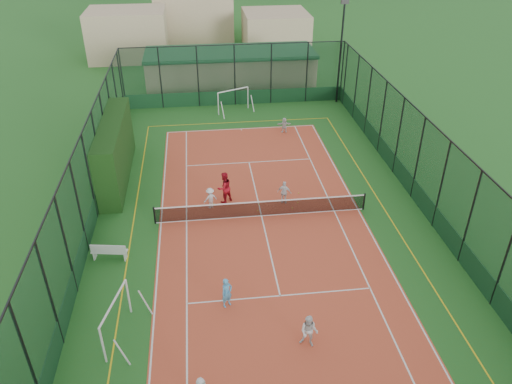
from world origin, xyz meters
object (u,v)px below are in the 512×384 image
at_px(clubhouse, 230,68).
at_px(child_near_right, 309,331).
at_px(futsal_goal_far, 233,101).
at_px(coach, 224,187).
at_px(child_far_back, 284,125).
at_px(floodlight_ne, 340,53).
at_px(white_bench, 109,251).
at_px(futsal_goal_near, 116,319).
at_px(child_near_mid, 227,293).
at_px(child_far_left, 210,198).
at_px(child_far_right, 284,192).

distance_m(clubhouse, child_near_right, 31.30).
relative_size(futsal_goal_far, coach, 1.51).
bearing_deg(child_far_back, floodlight_ne, -134.13).
bearing_deg(white_bench, child_near_right, -27.85).
xyz_separation_m(clubhouse, futsal_goal_near, (-6.82, -29.88, -0.69)).
bearing_deg(child_near_right, child_near_mid, 165.23).
bearing_deg(futsal_goal_near, clubhouse, 2.09).
bearing_deg(child_near_mid, child_far_left, 59.76).
bearing_deg(coach, futsal_goal_far, -129.79).
xyz_separation_m(child_near_mid, child_far_left, (-0.38, 7.90, -0.09)).
height_order(futsal_goal_far, coach, coach).
bearing_deg(coach, clubhouse, -128.39).
bearing_deg(child_near_right, coach, 128.93).
bearing_deg(floodlight_ne, child_far_back, -133.96).
xyz_separation_m(floodlight_ne, child_near_right, (-7.95, -25.88, -3.38)).
relative_size(child_near_mid, child_near_right, 0.97).
height_order(floodlight_ne, child_far_back, floodlight_ne).
height_order(floodlight_ne, futsal_goal_far, floodlight_ne).
bearing_deg(floodlight_ne, child_near_right, -107.08).
bearing_deg(coach, child_far_left, 0.70).
height_order(futsal_goal_far, child_far_left, futsal_goal_far).
xyz_separation_m(futsal_goal_near, child_far_right, (8.29, 9.08, -0.19)).
bearing_deg(floodlight_ne, white_bench, -130.19).
relative_size(clubhouse, child_near_right, 10.28).
bearing_deg(child_far_back, child_near_mid, 72.52).
bearing_deg(clubhouse, child_near_right, -88.81).
bearing_deg(child_far_right, clubhouse, -63.75).
xyz_separation_m(floodlight_ne, futsal_goal_near, (-15.42, -24.48, -3.24)).
bearing_deg(futsal_goal_near, child_far_left, -9.23).
distance_m(white_bench, futsal_goal_near, 5.17).
bearing_deg(child_far_left, futsal_goal_near, 40.10).
relative_size(futsal_goal_near, child_far_back, 2.44).
height_order(clubhouse, child_far_right, clubhouse).
relative_size(child_far_left, child_far_back, 1.11).
height_order(futsal_goal_near, child_near_right, futsal_goal_near).
xyz_separation_m(white_bench, child_far_right, (9.26, 4.01, 0.21)).
distance_m(clubhouse, coach, 20.35).
distance_m(white_bench, child_near_mid, 6.68).
relative_size(futsal_goal_far, child_far_right, 2.05).
xyz_separation_m(floodlight_ne, child_far_back, (-5.48, -5.68, -3.55)).
height_order(floodlight_ne, coach, floodlight_ne).
height_order(futsal_goal_near, child_far_right, futsal_goal_near).
xyz_separation_m(futsal_goal_far, child_far_right, (1.75, -14.25, -0.21)).
relative_size(child_near_mid, coach, 0.76).
xyz_separation_m(clubhouse, coach, (-1.92, -20.25, -0.63)).
bearing_deg(futsal_goal_far, futsal_goal_near, -130.26).
height_order(child_near_mid, coach, coach).
relative_size(child_near_right, child_far_left, 1.18).
relative_size(clubhouse, child_far_right, 10.99).
bearing_deg(child_far_right, child_far_back, -77.46).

